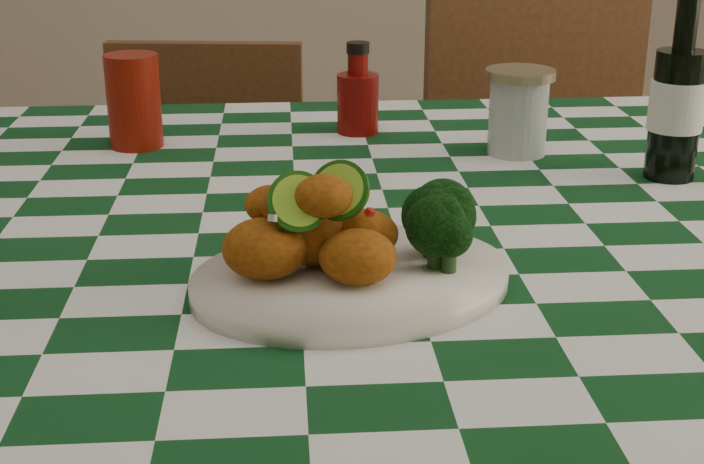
{
  "coord_description": "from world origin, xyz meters",
  "views": [
    {
      "loc": [
        -0.11,
        -1.02,
        1.15
      ],
      "look_at": [
        -0.06,
        -0.22,
        0.84
      ],
      "focal_mm": 50.0,
      "sensor_mm": 36.0,
      "label": 1
    }
  ],
  "objects_px": {
    "plate": "(352,280)",
    "wooden_chair_right": "(558,223)",
    "wooden_chair_left": "(198,276)",
    "fried_chicken_pile": "(323,224)",
    "beer_bottle": "(679,87)",
    "red_tumbler": "(134,101)",
    "ketchup_bottle": "(358,88)",
    "mason_jar": "(518,112)"
  },
  "relations": [
    {
      "from": "red_tumbler",
      "to": "mason_jar",
      "type": "height_order",
      "value": "red_tumbler"
    },
    {
      "from": "plate",
      "to": "fried_chicken_pile",
      "type": "relative_size",
      "value": 2.08
    },
    {
      "from": "red_tumbler",
      "to": "ketchup_bottle",
      "type": "distance_m",
      "value": 0.31
    },
    {
      "from": "mason_jar",
      "to": "wooden_chair_left",
      "type": "relative_size",
      "value": 0.14
    },
    {
      "from": "beer_bottle",
      "to": "ketchup_bottle",
      "type": "bearing_deg",
      "value": 146.54
    },
    {
      "from": "red_tumbler",
      "to": "plate",
      "type": "bearing_deg",
      "value": -62.54
    },
    {
      "from": "plate",
      "to": "fried_chicken_pile",
      "type": "distance_m",
      "value": 0.06
    },
    {
      "from": "fried_chicken_pile",
      "to": "wooden_chair_left",
      "type": "distance_m",
      "value": 1.03
    },
    {
      "from": "wooden_chair_right",
      "to": "mason_jar",
      "type": "bearing_deg",
      "value": -116.45
    },
    {
      "from": "beer_bottle",
      "to": "wooden_chair_right",
      "type": "relative_size",
      "value": 0.23
    },
    {
      "from": "ketchup_bottle",
      "to": "wooden_chair_right",
      "type": "distance_m",
      "value": 0.67
    },
    {
      "from": "ketchup_bottle",
      "to": "beer_bottle",
      "type": "distance_m",
      "value": 0.44
    },
    {
      "from": "wooden_chair_left",
      "to": "wooden_chair_right",
      "type": "relative_size",
      "value": 0.84
    },
    {
      "from": "ketchup_bottle",
      "to": "beer_bottle",
      "type": "height_order",
      "value": "beer_bottle"
    },
    {
      "from": "red_tumbler",
      "to": "wooden_chair_left",
      "type": "distance_m",
      "value": 0.6
    },
    {
      "from": "mason_jar",
      "to": "wooden_chair_left",
      "type": "distance_m",
      "value": 0.81
    },
    {
      "from": "red_tumbler",
      "to": "wooden_chair_right",
      "type": "xyz_separation_m",
      "value": [
        0.72,
        0.44,
        -0.35
      ]
    },
    {
      "from": "ketchup_bottle",
      "to": "beer_bottle",
      "type": "bearing_deg",
      "value": -33.46
    },
    {
      "from": "plate",
      "to": "wooden_chair_left",
      "type": "relative_size",
      "value": 0.36
    },
    {
      "from": "fried_chicken_pile",
      "to": "mason_jar",
      "type": "bearing_deg",
      "value": 57.08
    },
    {
      "from": "fried_chicken_pile",
      "to": "beer_bottle",
      "type": "xyz_separation_m",
      "value": [
        0.43,
        0.3,
        0.05
      ]
    },
    {
      "from": "fried_chicken_pile",
      "to": "wooden_chair_right",
      "type": "relative_size",
      "value": 0.14
    },
    {
      "from": "plate",
      "to": "red_tumbler",
      "type": "xyz_separation_m",
      "value": [
        -0.26,
        0.49,
        0.05
      ]
    },
    {
      "from": "mason_jar",
      "to": "ketchup_bottle",
      "type": "bearing_deg",
      "value": 148.54
    },
    {
      "from": "mason_jar",
      "to": "wooden_chair_left",
      "type": "height_order",
      "value": "mason_jar"
    },
    {
      "from": "wooden_chair_right",
      "to": "beer_bottle",
      "type": "bearing_deg",
      "value": -98.42
    },
    {
      "from": "beer_bottle",
      "to": "wooden_chair_right",
      "type": "bearing_deg",
      "value": 84.84
    },
    {
      "from": "beer_bottle",
      "to": "wooden_chair_left",
      "type": "bearing_deg",
      "value": 136.35
    },
    {
      "from": "ketchup_bottle",
      "to": "mason_jar",
      "type": "bearing_deg",
      "value": -31.46
    },
    {
      "from": "plate",
      "to": "wooden_chair_right",
      "type": "bearing_deg",
      "value": 63.42
    },
    {
      "from": "beer_bottle",
      "to": "wooden_chair_left",
      "type": "height_order",
      "value": "beer_bottle"
    },
    {
      "from": "wooden_chair_right",
      "to": "fried_chicken_pile",
      "type": "bearing_deg",
      "value": -121.07
    },
    {
      "from": "ketchup_bottle",
      "to": "fried_chicken_pile",
      "type": "bearing_deg",
      "value": -97.61
    },
    {
      "from": "ketchup_bottle",
      "to": "wooden_chair_left",
      "type": "bearing_deg",
      "value": 126.68
    },
    {
      "from": "plate",
      "to": "beer_bottle",
      "type": "bearing_deg",
      "value": 36.64
    },
    {
      "from": "fried_chicken_pile",
      "to": "beer_bottle",
      "type": "bearing_deg",
      "value": 35.01
    },
    {
      "from": "fried_chicken_pile",
      "to": "ketchup_bottle",
      "type": "relative_size",
      "value": 1.1
    },
    {
      "from": "wooden_chair_left",
      "to": "wooden_chair_right",
      "type": "distance_m",
      "value": 0.7
    },
    {
      "from": "mason_jar",
      "to": "beer_bottle",
      "type": "bearing_deg",
      "value": -35.82
    },
    {
      "from": "ketchup_bottle",
      "to": "wooden_chair_left",
      "type": "distance_m",
      "value": 0.63
    },
    {
      "from": "mason_jar",
      "to": "beer_bottle",
      "type": "distance_m",
      "value": 0.21
    },
    {
      "from": "mason_jar",
      "to": "wooden_chair_left",
      "type": "xyz_separation_m",
      "value": [
        -0.47,
        0.49,
        -0.43
      ]
    }
  ]
}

